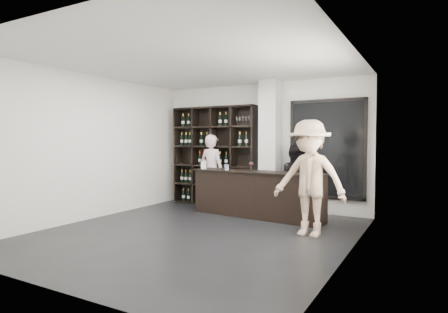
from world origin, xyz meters
The scene contains 12 objects.
floor centered at (0.00, 0.00, -0.01)m, with size 5.00×5.50×0.01m, color black.
wine_shelf centered at (-1.15, 2.57, 1.20)m, with size 2.20×0.35×2.40m, color black, non-canonical shape.
structural_column centered at (0.35, 2.47, 1.45)m, with size 0.40×0.40×2.90m, color silver.
glass_panel centered at (1.55, 2.69, 1.40)m, with size 1.60×0.08×2.10m.
tasting_counter centered at (0.35, 1.75, 0.48)m, with size 2.90×0.61×0.95m.
taster_pink centered at (-1.10, 2.37, 0.86)m, with size 0.63×0.41×1.72m, color #F7C7D3.
taster_black centered at (0.93, 2.40, 0.75)m, with size 0.73×0.57×1.50m, color black.
customer centered at (1.74, 0.79, 0.96)m, with size 1.24×0.71×1.92m, color gray.
wine_glass centered at (0.27, 1.66, 1.06)m, with size 0.09×0.09×0.23m, color white, non-canonical shape.
spit_cup centered at (-0.31, 1.67, 1.01)m, with size 0.09×0.09×0.13m, color silver.
napkin_stack centered at (1.12, 1.75, 0.96)m, with size 0.12×0.12×0.02m, color white.
card_stand centered at (-0.89, 1.69, 1.04)m, with size 0.11×0.06×0.17m, color white.
Camera 1 is at (3.51, -5.26, 1.58)m, focal length 30.00 mm.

